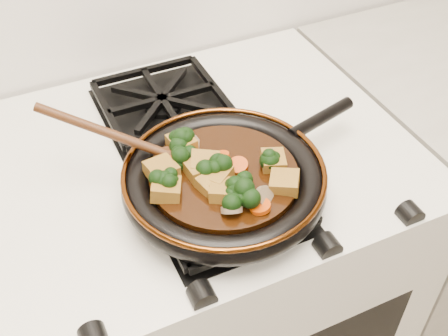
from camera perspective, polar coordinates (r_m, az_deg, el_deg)
name	(u,v)px	position (r m, az deg, el deg)	size (l,w,h in m)	color
stove	(199,299)	(1.32, -2.56, -13.17)	(0.76, 0.60, 0.90)	silver
burner_grate_front	(225,200)	(0.88, 0.11, -3.32)	(0.23, 0.23, 0.03)	black
burner_grate_back	(162,103)	(1.07, -6.27, 6.60)	(0.23, 0.23, 0.03)	black
skillet	(225,180)	(0.87, 0.12, -1.18)	(0.44, 0.32, 0.05)	black
braising_sauce	(224,178)	(0.86, 0.00, -1.02)	(0.23, 0.23, 0.02)	black
tofu_cube_0	(205,164)	(0.86, -1.96, 0.39)	(0.04, 0.04, 0.02)	brown
tofu_cube_1	(210,184)	(0.83, -1.41, -1.62)	(0.04, 0.03, 0.02)	brown
tofu_cube_2	(166,189)	(0.82, -5.91, -2.17)	(0.04, 0.04, 0.02)	brown
tofu_cube_3	(273,161)	(0.87, 5.01, 0.69)	(0.04, 0.04, 0.02)	brown
tofu_cube_4	(182,144)	(0.90, -4.32, 2.49)	(0.04, 0.04, 0.02)	brown
tofu_cube_5	(199,170)	(0.85, -2.53, -0.16)	(0.04, 0.04, 0.02)	brown
tofu_cube_6	(202,169)	(0.85, -2.28, -0.11)	(0.04, 0.04, 0.02)	brown
tofu_cube_7	(224,189)	(0.82, -0.03, -2.19)	(0.04, 0.03, 0.02)	brown
tofu_cube_8	(285,183)	(0.83, 6.17, -1.49)	(0.04, 0.04, 0.02)	brown
tofu_cube_9	(224,191)	(0.82, 0.01, -2.32)	(0.04, 0.04, 0.02)	brown
tofu_cube_10	(216,176)	(0.84, -0.78, -0.81)	(0.04, 0.04, 0.02)	brown
tofu_cube_11	(162,170)	(0.85, -6.35, -0.25)	(0.04, 0.04, 0.02)	brown
broccoli_floret_0	(234,200)	(0.80, 1.06, -3.32)	(0.06, 0.06, 0.05)	black
broccoli_floret_1	(239,188)	(0.82, 1.53, -2.02)	(0.05, 0.05, 0.05)	black
broccoli_floret_2	(166,187)	(0.82, -5.95, -1.97)	(0.06, 0.06, 0.05)	black
broccoli_floret_3	(276,158)	(0.87, 5.26, 1.00)	(0.06, 0.06, 0.05)	black
broccoli_floret_4	(184,143)	(0.90, -4.07, 2.58)	(0.06, 0.06, 0.05)	black
broccoli_floret_5	(239,198)	(0.80, 1.58, -3.11)	(0.06, 0.06, 0.06)	black
broccoli_floret_6	(181,157)	(0.87, -4.35, 1.16)	(0.06, 0.06, 0.05)	black
broccoli_floret_7	(212,166)	(0.85, -1.27, 0.18)	(0.06, 0.06, 0.05)	black
carrot_coin_0	(221,157)	(0.87, -0.35, 1.10)	(0.03, 0.03, 0.01)	#BC3A05
carrot_coin_1	(238,165)	(0.86, 1.45, 0.27)	(0.03, 0.03, 0.01)	#BC3A05
carrot_coin_2	(260,206)	(0.80, 3.69, -3.92)	(0.03, 0.03, 0.01)	#BC3A05
carrot_coin_3	(172,155)	(0.88, -5.33, 1.34)	(0.03, 0.03, 0.01)	#BC3A05
carrot_coin_4	(200,156)	(0.88, -2.42, 1.20)	(0.03, 0.03, 0.01)	#BC3A05
mushroom_slice_0	(192,142)	(0.90, -3.29, 2.60)	(0.04, 0.04, 0.01)	#7A6346
mushroom_slice_1	(275,160)	(0.87, 5.19, 0.84)	(0.04, 0.04, 0.01)	#7A6346
mushroom_slice_2	(265,197)	(0.81, 4.15, -2.98)	(0.03, 0.03, 0.01)	#7A6346
mushroom_slice_3	(232,210)	(0.79, 0.79, -4.24)	(0.03, 0.03, 0.01)	#7A6346
wooden_spoon	(135,143)	(0.88, -9.07, 2.57)	(0.13, 0.10, 0.22)	#40200D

